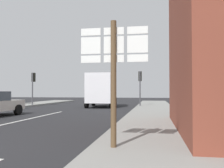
{
  "coord_description": "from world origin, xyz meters",
  "views": [
    {
      "loc": [
        6.57,
        -4.8,
        1.49
      ],
      "look_at": [
        3.85,
        11.1,
        1.95
      ],
      "focal_mm": 39.32,
      "sensor_mm": 36.0,
      "label": 1
    }
  ],
  "objects_px": {
    "route_sign_post": "(114,70)",
    "traffic_light_far_left": "(33,81)",
    "delivery_truck": "(101,89)",
    "traffic_light_far_right": "(140,81)"
  },
  "relations": [
    {
      "from": "route_sign_post",
      "to": "traffic_light_far_left",
      "type": "distance_m",
      "value": 20.08
    },
    {
      "from": "delivery_truck",
      "to": "traffic_light_far_right",
      "type": "relative_size",
      "value": 1.54
    },
    {
      "from": "route_sign_post",
      "to": "traffic_light_far_right",
      "type": "xyz_separation_m",
      "value": [
        -0.31,
        17.12,
        0.46
      ]
    },
    {
      "from": "delivery_truck",
      "to": "route_sign_post",
      "type": "xyz_separation_m",
      "value": [
        3.87,
        -16.52,
        0.35
      ]
    },
    {
      "from": "route_sign_post",
      "to": "traffic_light_far_left",
      "type": "relative_size",
      "value": 0.97
    },
    {
      "from": "route_sign_post",
      "to": "traffic_light_far_right",
      "type": "distance_m",
      "value": 17.13
    },
    {
      "from": "route_sign_post",
      "to": "traffic_light_far_left",
      "type": "bearing_deg",
      "value": 122.9
    },
    {
      "from": "delivery_truck",
      "to": "route_sign_post",
      "type": "bearing_deg",
      "value": -76.8
    },
    {
      "from": "delivery_truck",
      "to": "traffic_light_far_left",
      "type": "relative_size",
      "value": 1.55
    },
    {
      "from": "delivery_truck",
      "to": "traffic_light_far_left",
      "type": "bearing_deg",
      "value": 177.24
    }
  ]
}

